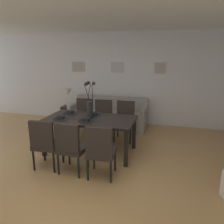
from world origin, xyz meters
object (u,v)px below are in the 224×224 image
(dining_chair_near_right, at_px, (83,116))
(sofa, at_px, (109,117))
(dining_chair_mid_left, at_px, (101,149))
(bowl_near_right, at_px, (70,112))
(side_table, at_px, (69,115))
(dining_chair_mid_right, at_px, (125,119))
(bowl_far_left, at_px, (86,119))
(framed_picture_right, at_px, (160,68))
(framed_picture_left, at_px, (78,67))
(dining_chair_far_right, at_px, (103,117))
(dining_chair_far_left, at_px, (71,145))
(centerpiece_vase, at_px, (90,104))
(bowl_far_right, at_px, (94,113))
(dining_chair_near_left, at_px, (45,142))
(framed_picture_center, at_px, (117,67))
(table_lamp, at_px, (68,93))
(dining_table, at_px, (90,122))
(bowl_near_left, at_px, (61,117))

(dining_chair_near_right, bearing_deg, sofa, 63.69)
(dining_chair_mid_left, distance_m, sofa, 2.73)
(bowl_near_right, relative_size, sofa, 0.08)
(side_table, bearing_deg, dining_chair_near_right, -45.79)
(dining_chair_mid_right, xyz_separation_m, bowl_far_left, (-0.53, -1.09, 0.27))
(dining_chair_mid_left, height_order, framed_picture_right, framed_picture_right)
(framed_picture_left, bearing_deg, dining_chair_far_right, -48.52)
(dining_chair_far_left, relative_size, sofa, 0.44)
(centerpiece_vase, xyz_separation_m, bowl_far_right, (-0.00, 0.21, -0.24))
(side_table, bearing_deg, dining_chair_mid_right, -24.14)
(dining_chair_mid_left, xyz_separation_m, sofa, (-0.63, 2.65, -0.23))
(dining_chair_mid_right, bearing_deg, bowl_near_right, -148.28)
(framed_picture_right, bearing_deg, dining_chair_near_right, -142.61)
(dining_chair_near_left, xyz_separation_m, framed_picture_center, (0.51, 3.08, 1.11))
(sofa, bearing_deg, dining_chair_far_right, -83.71)
(centerpiece_vase, height_order, side_table, centerpiece_vase)
(dining_chair_near_right, xyz_separation_m, table_lamp, (-0.79, 0.81, 0.38))
(sofa, distance_m, framed_picture_right, 1.94)
(bowl_far_left, distance_m, framed_picture_center, 2.58)
(dining_table, xyz_separation_m, framed_picture_right, (1.21, 2.22, 0.96))
(dining_chair_far_right, distance_m, table_lamp, 1.60)
(dining_chair_far_right, bearing_deg, sofa, 96.29)
(dining_table, distance_m, sofa, 1.79)
(dining_chair_near_left, height_order, dining_chair_mid_right, same)
(dining_chair_far_left, bearing_deg, framed_picture_center, 89.82)
(table_lamp, height_order, framed_picture_right, framed_picture_right)
(dining_chair_near_left, xyz_separation_m, dining_chair_mid_right, (1.04, 1.74, 0.00))
(dining_chair_mid_left, height_order, sofa, dining_chair_mid_left)
(bowl_near_left, bearing_deg, centerpiece_vase, 21.85)
(dining_chair_mid_left, distance_m, bowl_far_right, 1.27)
(sofa, bearing_deg, bowl_near_left, -102.35)
(dining_chair_far_right, bearing_deg, side_table, 147.48)
(side_table, relative_size, framed_picture_left, 1.32)
(dining_chair_near_left, xyz_separation_m, centerpiece_vase, (0.51, 0.86, 0.51))
(dining_chair_mid_left, bearing_deg, framed_picture_left, 118.93)
(bowl_far_right, distance_m, side_table, 2.06)
(bowl_far_right, distance_m, framed_picture_left, 2.49)
(bowl_far_left, bearing_deg, framed_picture_right, 63.63)
(dining_chair_near_left, bearing_deg, framed_picture_center, 80.65)
(table_lamp, bearing_deg, framed_picture_center, 21.29)
(table_lamp, xyz_separation_m, framed_picture_right, (2.53, 0.52, 0.73))
(dining_chair_mid_right, relative_size, table_lamp, 1.80)
(dining_table, xyz_separation_m, table_lamp, (-1.32, 1.71, 0.23))
(dining_chair_mid_right, relative_size, centerpiece_vase, 1.25)
(dining_chair_mid_right, distance_m, framed_picture_left, 2.46)
(centerpiece_vase, bearing_deg, dining_chair_far_right, 91.13)
(dining_chair_far_left, bearing_deg, framed_picture_right, 68.64)
(framed_picture_right, bearing_deg, side_table, -168.49)
(dining_chair_far_left, distance_m, table_lamp, 2.94)
(dining_chair_near_right, relative_size, bowl_near_right, 5.41)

